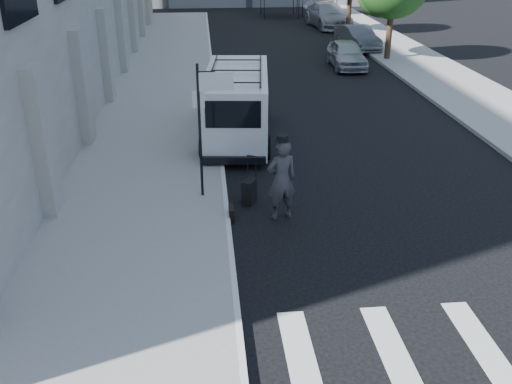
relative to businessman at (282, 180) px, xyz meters
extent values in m
plane|color=black|center=(0.65, -2.00, -1.03)|extent=(120.00, 120.00, 0.00)
cube|color=gray|center=(-3.60, 14.00, -0.96)|extent=(4.50, 48.00, 0.15)
cube|color=gray|center=(9.65, 18.00, -0.96)|extent=(4.00, 56.00, 0.15)
cylinder|color=black|center=(-1.95, 1.20, 0.87)|extent=(0.07, 0.07, 3.50)
cube|color=white|center=(-1.95, 1.22, 1.72)|extent=(0.30, 0.03, 0.42)
cube|color=white|center=(-1.50, 1.20, 2.17)|extent=(0.85, 0.06, 0.45)
cylinder|color=black|center=(8.25, 18.00, 0.37)|extent=(0.32, 0.32, 2.80)
cylinder|color=black|center=(8.25, 27.00, 0.37)|extent=(0.32, 0.32, 2.80)
cylinder|color=black|center=(3.25, 34.60, 0.07)|extent=(0.06, 0.06, 2.20)
cylinder|color=black|center=(6.05, 34.60, 0.07)|extent=(0.06, 0.06, 2.20)
cylinder|color=black|center=(3.25, 37.40, 0.07)|extent=(0.06, 0.06, 2.20)
cylinder|color=black|center=(6.05, 37.40, 0.07)|extent=(0.06, 0.06, 2.20)
cylinder|color=black|center=(6.45, 35.10, 0.07)|extent=(0.06, 0.06, 2.20)
cylinder|color=black|center=(9.25, 35.10, 0.07)|extent=(0.06, 0.06, 2.20)
cylinder|color=black|center=(6.45, 37.90, 0.07)|extent=(0.06, 0.06, 2.20)
imported|color=#373739|center=(0.00, 0.00, 0.00)|extent=(0.85, 0.66, 2.06)
cube|color=black|center=(-1.25, 0.00, -0.86)|extent=(0.12, 0.44, 0.34)
cube|color=black|center=(-0.72, 0.90, -0.70)|extent=(0.45, 0.53, 0.66)
cylinder|color=black|center=(-0.74, 1.14, -0.09)|extent=(0.02, 0.02, 0.63)
cylinder|color=black|center=(-0.53, 1.05, -0.09)|extent=(0.02, 0.02, 0.63)
cube|color=black|center=(-0.64, 1.09, 0.22)|extent=(0.24, 0.13, 0.03)
cube|color=white|center=(-0.72, 5.96, 0.23)|extent=(2.57, 5.65, 2.13)
cube|color=white|center=(-0.42, 8.94, -0.27)|extent=(2.01, 1.10, 1.12)
cube|color=black|center=(-0.99, 3.26, 0.69)|extent=(1.62, 0.24, 0.81)
cylinder|color=black|center=(-1.48, 7.98, -0.65)|extent=(0.36, 0.80, 0.77)
cylinder|color=black|center=(0.43, 7.78, -0.65)|extent=(0.36, 0.80, 0.77)
cylinder|color=black|center=(-1.86, 4.24, -0.65)|extent=(0.36, 0.80, 0.77)
cylinder|color=black|center=(0.06, 4.05, -0.65)|extent=(0.36, 0.80, 0.77)
imported|color=#A5A8AD|center=(5.65, 16.63, -0.34)|extent=(1.78, 4.13, 1.39)
imported|color=#585B60|center=(7.45, 21.35, -0.33)|extent=(2.03, 4.38, 1.39)
imported|color=#9B9CA2|center=(7.45, 29.93, -0.19)|extent=(2.95, 6.04, 1.69)
camera|label=1|loc=(-1.80, -12.63, 5.56)|focal=40.00mm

